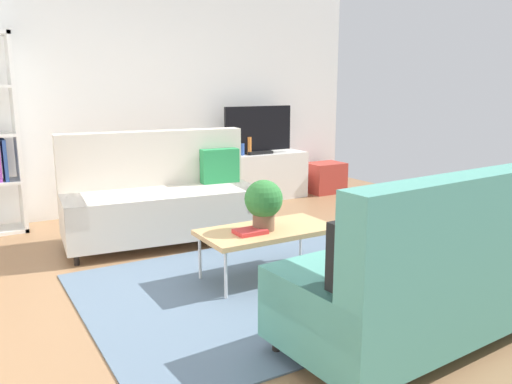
# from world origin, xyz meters

# --- Properties ---
(ground_plane) EXTENTS (7.68, 7.68, 0.00)m
(ground_plane) POSITION_xyz_m (0.00, 0.00, 0.00)
(ground_plane) COLOR #936B47
(wall_far) EXTENTS (6.40, 0.12, 2.90)m
(wall_far) POSITION_xyz_m (0.00, 2.80, 1.45)
(wall_far) COLOR white
(wall_far) RESTS_ON ground_plane
(area_rug) EXTENTS (2.90, 2.20, 0.01)m
(area_rug) POSITION_xyz_m (0.15, -0.31, 0.01)
(area_rug) COLOR slate
(area_rug) RESTS_ON ground_plane
(couch_beige) EXTENTS (1.98, 1.03, 1.10)m
(couch_beige) POSITION_xyz_m (-0.18, 1.31, 0.44)
(couch_beige) COLOR beige
(couch_beige) RESTS_ON ground_plane
(couch_green) EXTENTS (1.95, 0.96, 1.10)m
(couch_green) POSITION_xyz_m (0.49, -1.53, 0.44)
(couch_green) COLOR teal
(couch_green) RESTS_ON ground_plane
(coffee_table) EXTENTS (1.10, 0.56, 0.42)m
(coffee_table) POSITION_xyz_m (0.20, -0.11, 0.39)
(coffee_table) COLOR tan
(coffee_table) RESTS_ON ground_plane
(tv_console) EXTENTS (1.40, 0.44, 0.64)m
(tv_console) POSITION_xyz_m (1.62, 2.46, 0.32)
(tv_console) COLOR silver
(tv_console) RESTS_ON ground_plane
(tv) EXTENTS (1.00, 0.20, 0.64)m
(tv) POSITION_xyz_m (1.62, 2.44, 0.95)
(tv) COLOR black
(tv) RESTS_ON tv_console
(storage_trunk) EXTENTS (0.52, 0.40, 0.44)m
(storage_trunk) POSITION_xyz_m (2.72, 2.36, 0.22)
(storage_trunk) COLOR #B2382D
(storage_trunk) RESTS_ON ground_plane
(potted_plant) EXTENTS (0.31, 0.31, 0.41)m
(potted_plant) POSITION_xyz_m (0.15, -0.12, 0.65)
(potted_plant) COLOR brown
(potted_plant) RESTS_ON coffee_table
(table_book_0) EXTENTS (0.24, 0.18, 0.03)m
(table_book_0) POSITION_xyz_m (0.01, -0.16, 0.44)
(table_book_0) COLOR red
(table_book_0) RESTS_ON coffee_table
(vase_0) EXTENTS (0.08, 0.08, 0.17)m
(vase_0) POSITION_xyz_m (1.04, 2.51, 0.73)
(vase_0) COLOR silver
(vase_0) RESTS_ON tv_console
(vase_1) EXTENTS (0.12, 0.12, 0.19)m
(vase_1) POSITION_xyz_m (1.19, 2.51, 0.74)
(vase_1) COLOR silver
(vase_1) RESTS_ON tv_console
(bottle_0) EXTENTS (0.06, 0.06, 0.16)m
(bottle_0) POSITION_xyz_m (1.37, 2.42, 0.72)
(bottle_0) COLOR #3359B2
(bottle_0) RESTS_ON tv_console
(bottle_1) EXTENTS (0.06, 0.06, 0.24)m
(bottle_1) POSITION_xyz_m (1.47, 2.42, 0.76)
(bottle_1) COLOR orange
(bottle_1) RESTS_ON tv_console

